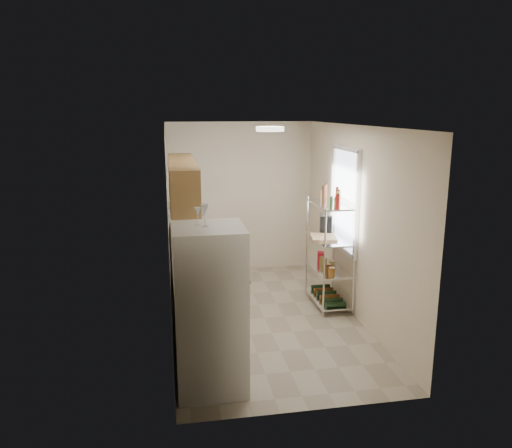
{
  "coord_description": "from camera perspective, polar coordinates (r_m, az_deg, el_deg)",
  "views": [
    {
      "loc": [
        -1.24,
        -6.27,
        2.8
      ],
      "look_at": [
        -0.07,
        0.25,
        1.27
      ],
      "focal_mm": 35.0,
      "sensor_mm": 36.0,
      "label": 1
    }
  ],
  "objects": [
    {
      "name": "room",
      "position": [
        6.57,
        1.01,
        -0.23
      ],
      "size": [
        2.52,
        4.42,
        2.62
      ],
      "color": "#AFA48E",
      "rests_on": "ground"
    },
    {
      "name": "counter_run",
      "position": [
        7.11,
        -7.03,
        -6.38
      ],
      "size": [
        0.63,
        3.51,
        0.9
      ],
      "color": "#A37945",
      "rests_on": "ground"
    },
    {
      "name": "upper_cabinets",
      "position": [
        6.45,
        -8.4,
        4.01
      ],
      "size": [
        0.33,
        2.2,
        0.72
      ],
      "primitive_type": "cube",
      "color": "#A37945",
      "rests_on": "room"
    },
    {
      "name": "range_hood",
      "position": [
        7.31,
        -8.08,
        1.73
      ],
      "size": [
        0.5,
        0.6,
        0.12
      ],
      "primitive_type": "cube",
      "color": "#B7BABC",
      "rests_on": "room"
    },
    {
      "name": "window",
      "position": [
        7.17,
        10.13,
        2.74
      ],
      "size": [
        0.06,
        1.0,
        1.46
      ],
      "primitive_type": "cube",
      "color": "white",
      "rests_on": "room"
    },
    {
      "name": "bakers_rack",
      "position": [
        7.14,
        8.48,
        -0.86
      ],
      "size": [
        0.45,
        0.9,
        1.73
      ],
      "color": "silver",
      "rests_on": "ground"
    },
    {
      "name": "ceiling_dome",
      "position": [
        6.1,
        1.61,
        10.82
      ],
      "size": [
        0.34,
        0.34,
        0.05
      ],
      "primitive_type": "cylinder",
      "color": "white",
      "rests_on": "room"
    },
    {
      "name": "refrigerator",
      "position": [
        5.09,
        -5.27,
        -9.63
      ],
      "size": [
        0.7,
        0.7,
        1.7
      ],
      "primitive_type": "cube",
      "color": "silver",
      "rests_on": "ground"
    },
    {
      "name": "wine_glass_a",
      "position": [
        4.81,
        -5.86,
        0.97
      ],
      "size": [
        0.08,
        0.08,
        0.22
      ],
      "primitive_type": null,
      "color": "silver",
      "rests_on": "refrigerator"
    },
    {
      "name": "wine_glass_b",
      "position": [
        4.86,
        -6.68,
        0.86
      ],
      "size": [
        0.06,
        0.06,
        0.18
      ],
      "primitive_type": null,
      "color": "silver",
      "rests_on": "refrigerator"
    },
    {
      "name": "rice_cooker",
      "position": [
        6.82,
        -7.2,
        -2.33
      ],
      "size": [
        0.27,
        0.27,
        0.22
      ],
      "primitive_type": "cylinder",
      "color": "white",
      "rests_on": "counter_run"
    },
    {
      "name": "frying_pan_large",
      "position": [
        7.27,
        -7.79,
        -2.1
      ],
      "size": [
        0.3,
        0.3,
        0.05
      ],
      "primitive_type": "cylinder",
      "rotation": [
        0.0,
        0.0,
        0.13
      ],
      "color": "black",
      "rests_on": "counter_run"
    },
    {
      "name": "frying_pan_small",
      "position": [
        7.37,
        -7.7,
        -1.91
      ],
      "size": [
        0.21,
        0.21,
        0.04
      ],
      "primitive_type": "cylinder",
      "rotation": [
        0.0,
        0.0,
        0.07
      ],
      "color": "black",
      "rests_on": "counter_run"
    },
    {
      "name": "cutting_board",
      "position": [
        7.15,
        7.72,
        -1.51
      ],
      "size": [
        0.42,
        0.5,
        0.03
      ],
      "primitive_type": "cube",
      "rotation": [
        0.0,
        0.0,
        -0.19
      ],
      "color": "tan",
      "rests_on": "bakers_rack"
    },
    {
      "name": "espresso_machine",
      "position": [
        7.43,
        7.98,
        0.06
      ],
      "size": [
        0.23,
        0.28,
        0.29
      ],
      "primitive_type": "cube",
      "rotation": [
        0.0,
        0.0,
        -0.27
      ],
      "color": "black",
      "rests_on": "bakers_rack"
    },
    {
      "name": "storage_bag",
      "position": [
        7.57,
        7.4,
        -3.76
      ],
      "size": [
        0.12,
        0.15,
        0.15
      ],
      "primitive_type": "cube",
      "rotation": [
        0.0,
        0.0,
        -0.27
      ],
      "color": "#A6141F",
      "rests_on": "bakers_rack"
    }
  ]
}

